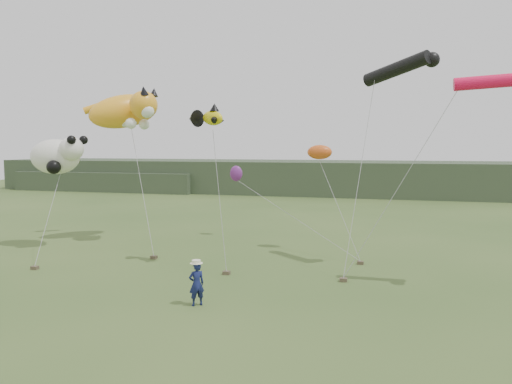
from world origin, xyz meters
TOP-DOWN VIEW (x-y plane):
  - ground at (0.00, 0.00)m, footprint 120.00×120.00m
  - headland at (-3.11, 44.69)m, footprint 90.00×13.00m
  - festival_attendant at (-0.46, -0.86)m, footprint 0.70×0.68m
  - sandbag_anchors at (-1.39, 4.55)m, footprint 15.34×5.45m
  - cat_kite at (-9.39, 10.14)m, footprint 5.94×4.88m
  - fish_kite at (-2.36, 5.15)m, footprint 2.34×1.53m
  - tube_kites at (8.05, 6.31)m, footprint 6.89×5.44m
  - panda_kite at (-12.26, 7.09)m, footprint 3.57×2.31m
  - misc_kites at (0.49, 11.24)m, footprint 6.95×3.59m

SIDE VIEW (x-z plane):
  - ground at x=0.00m, z-range 0.00..0.00m
  - sandbag_anchors at x=-1.39m, z-range 0.00..0.16m
  - festival_attendant at x=-0.46m, z-range 0.00..1.63m
  - headland at x=-3.11m, z-range -0.08..3.92m
  - misc_kites at x=0.49m, z-range 3.90..6.25m
  - panda_kite at x=-12.26m, z-range 4.23..6.45m
  - fish_kite at x=-2.36m, z-range 6.71..7.83m
  - cat_kite at x=-9.39m, z-range 6.67..9.52m
  - tube_kites at x=8.05m, z-range 8.17..10.31m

